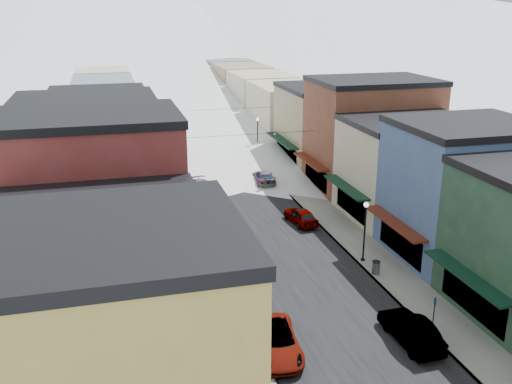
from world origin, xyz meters
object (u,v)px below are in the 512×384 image
car_white_suv (276,341)px  car_dark_hatch (245,262)px  streetlamp_near (365,224)px  car_green_sedan (411,330)px  trash_can (376,267)px  car_silver_sedan (231,249)px

car_white_suv → car_dark_hatch: 10.54m
car_dark_hatch → streetlamp_near: (9.01, -0.83, 2.38)m
car_white_suv → car_green_sedan: size_ratio=1.09×
car_dark_hatch → streetlamp_near: streetlamp_near is taller
car_white_suv → trash_can: size_ratio=5.46×
car_green_sedan → car_white_suv: bearing=-8.4°
car_dark_hatch → car_green_sedan: (7.00, -11.48, 0.11)m
car_dark_hatch → car_green_sedan: size_ratio=0.87×
car_silver_sedan → car_dark_hatch: bearing=-80.7°
car_silver_sedan → car_dark_hatch: car_silver_sedan is taller
trash_can → streetlamp_near: bearing=87.8°
car_silver_sedan → streetlamp_near: size_ratio=1.04×
car_dark_hatch → car_silver_sedan: bearing=95.9°
car_white_suv → streetlamp_near: size_ratio=1.16×
car_white_suv → car_green_sedan: car_green_sedan is taller
car_silver_sedan → trash_can: car_silver_sedan is taller
car_white_suv → car_silver_sedan: car_silver_sedan is taller
car_dark_hatch → streetlamp_near: bearing=-12.8°
car_white_suv → trash_can: (9.73, 7.35, -0.10)m
trash_can → car_green_sedan: bearing=-103.0°
car_green_sedan → streetlamp_near: streetlamp_near is taller
car_white_suv → car_dark_hatch: car_white_suv is taller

